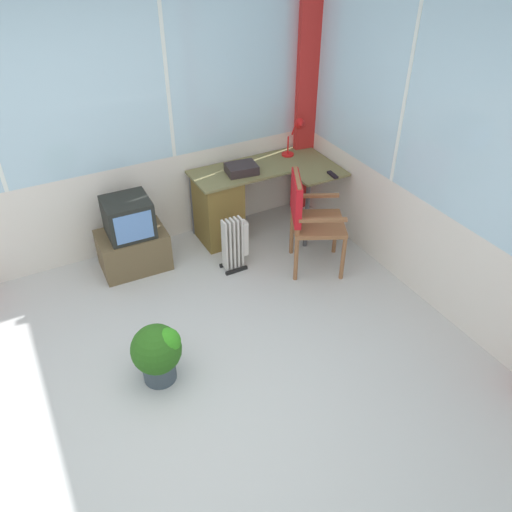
{
  "coord_description": "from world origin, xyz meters",
  "views": [
    {
      "loc": [
        -0.72,
        -2.41,
        3.07
      ],
      "look_at": [
        0.76,
        0.38,
        0.8
      ],
      "focal_mm": 36.25,
      "sensor_mm": 36.0,
      "label": 1
    }
  ],
  "objects_px": {
    "desk_lamp": "(297,132)",
    "paper_tray": "(242,169)",
    "wooden_armchair": "(306,211)",
    "tv_on_stand": "(132,239)",
    "space_heater": "(235,243)",
    "tv_remote": "(333,175)",
    "desk": "(226,204)",
    "potted_plant": "(158,351)"
  },
  "relations": [
    {
      "from": "desk_lamp",
      "to": "tv_on_stand",
      "type": "height_order",
      "value": "desk_lamp"
    },
    {
      "from": "paper_tray",
      "to": "tv_on_stand",
      "type": "height_order",
      "value": "paper_tray"
    },
    {
      "from": "paper_tray",
      "to": "wooden_armchair",
      "type": "relative_size",
      "value": 0.31
    },
    {
      "from": "paper_tray",
      "to": "tv_on_stand",
      "type": "relative_size",
      "value": 0.4
    },
    {
      "from": "desk_lamp",
      "to": "potted_plant",
      "type": "bearing_deg",
      "value": -143.55
    },
    {
      "from": "tv_remote",
      "to": "tv_on_stand",
      "type": "bearing_deg",
      "value": 170.4
    },
    {
      "from": "desk_lamp",
      "to": "wooden_armchair",
      "type": "relative_size",
      "value": 0.42
    },
    {
      "from": "desk",
      "to": "tv_remote",
      "type": "relative_size",
      "value": 9.6
    },
    {
      "from": "tv_remote",
      "to": "wooden_armchair",
      "type": "bearing_deg",
      "value": -145.62
    },
    {
      "from": "wooden_armchair",
      "to": "potted_plant",
      "type": "height_order",
      "value": "wooden_armchair"
    },
    {
      "from": "paper_tray",
      "to": "desk_lamp",
      "type": "bearing_deg",
      "value": 7.57
    },
    {
      "from": "space_heater",
      "to": "tv_remote",
      "type": "bearing_deg",
      "value": 0.6
    },
    {
      "from": "paper_tray",
      "to": "potted_plant",
      "type": "bearing_deg",
      "value": -134.14
    },
    {
      "from": "tv_remote",
      "to": "paper_tray",
      "type": "relative_size",
      "value": 0.5
    },
    {
      "from": "space_heater",
      "to": "tv_on_stand",
      "type": "bearing_deg",
      "value": 151.16
    },
    {
      "from": "wooden_armchair",
      "to": "potted_plant",
      "type": "bearing_deg",
      "value": -157.28
    },
    {
      "from": "desk_lamp",
      "to": "paper_tray",
      "type": "bearing_deg",
      "value": -172.43
    },
    {
      "from": "desk_lamp",
      "to": "tv_remote",
      "type": "height_order",
      "value": "desk_lamp"
    },
    {
      "from": "space_heater",
      "to": "desk",
      "type": "bearing_deg",
      "value": 73.8
    },
    {
      "from": "tv_on_stand",
      "to": "desk",
      "type": "bearing_deg",
      "value": 3.01
    },
    {
      "from": "paper_tray",
      "to": "tv_on_stand",
      "type": "xyz_separation_m",
      "value": [
        -1.19,
        -0.01,
        -0.45
      ]
    },
    {
      "from": "wooden_armchair",
      "to": "desk",
      "type": "bearing_deg",
      "value": 118.61
    },
    {
      "from": "tv_remote",
      "to": "potted_plant",
      "type": "height_order",
      "value": "tv_remote"
    },
    {
      "from": "desk",
      "to": "paper_tray",
      "type": "xyz_separation_m",
      "value": [
        0.17,
        -0.04,
        0.38
      ]
    },
    {
      "from": "potted_plant",
      "to": "desk",
      "type": "bearing_deg",
      "value": 50.15
    },
    {
      "from": "wooden_armchair",
      "to": "desk_lamp",
      "type": "bearing_deg",
      "value": 63.97
    },
    {
      "from": "wooden_armchair",
      "to": "tv_remote",
      "type": "bearing_deg",
      "value": 30.57
    },
    {
      "from": "space_heater",
      "to": "potted_plant",
      "type": "height_order",
      "value": "space_heater"
    },
    {
      "from": "tv_on_stand",
      "to": "potted_plant",
      "type": "relative_size",
      "value": 1.52
    },
    {
      "from": "desk",
      "to": "tv_remote",
      "type": "xyz_separation_m",
      "value": [
        0.93,
        -0.52,
        0.34
      ]
    },
    {
      "from": "desk",
      "to": "wooden_armchair",
      "type": "relative_size",
      "value": 1.48
    },
    {
      "from": "desk",
      "to": "wooden_armchair",
      "type": "distance_m",
      "value": 0.95
    },
    {
      "from": "desk_lamp",
      "to": "potted_plant",
      "type": "distance_m",
      "value": 2.75
    },
    {
      "from": "wooden_armchair",
      "to": "space_heater",
      "type": "height_order",
      "value": "wooden_armchair"
    },
    {
      "from": "wooden_armchair",
      "to": "tv_on_stand",
      "type": "height_order",
      "value": "wooden_armchair"
    },
    {
      "from": "tv_on_stand",
      "to": "space_heater",
      "type": "xyz_separation_m",
      "value": [
        0.87,
        -0.48,
        -0.04
      ]
    },
    {
      "from": "desk",
      "to": "tv_on_stand",
      "type": "xyz_separation_m",
      "value": [
        -1.02,
        -0.05,
        -0.08
      ]
    },
    {
      "from": "desk",
      "to": "space_heater",
      "type": "xyz_separation_m",
      "value": [
        -0.15,
        -0.53,
        -0.12
      ]
    },
    {
      "from": "tv_remote",
      "to": "potted_plant",
      "type": "bearing_deg",
      "value": -151.63
    },
    {
      "from": "desk",
      "to": "desk_lamp",
      "type": "distance_m",
      "value": 1.05
    },
    {
      "from": "tv_on_stand",
      "to": "space_heater",
      "type": "relative_size",
      "value": 1.34
    },
    {
      "from": "desk_lamp",
      "to": "tv_remote",
      "type": "relative_size",
      "value": 2.7
    }
  ]
}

